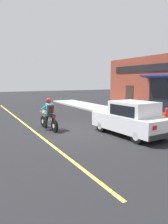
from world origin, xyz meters
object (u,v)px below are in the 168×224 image
motorcycle_with_rider (49,116)px  car_hatchback (131,119)px  fire_hydrant (167,116)px  trash_bin (138,107)px

motorcycle_with_rider → car_hatchback: motorcycle_with_rider is taller
motorcycle_with_rider → car_hatchback: bearing=-44.5°
motorcycle_with_rider → fire_hydrant: motorcycle_with_rider is taller
car_hatchback → trash_bin: 5.92m
motorcycle_with_rider → car_hatchback: (2.91, -2.86, 0.09)m
car_hatchback → motorcycle_with_rider: bearing=135.5°
car_hatchback → fire_hydrant: (3.11, 0.71, -0.19)m
fire_hydrant → trash_bin: trash_bin is taller
motorcycle_with_rider → fire_hydrant: bearing=-19.6°
trash_bin → motorcycle_with_rider: bearing=-169.2°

